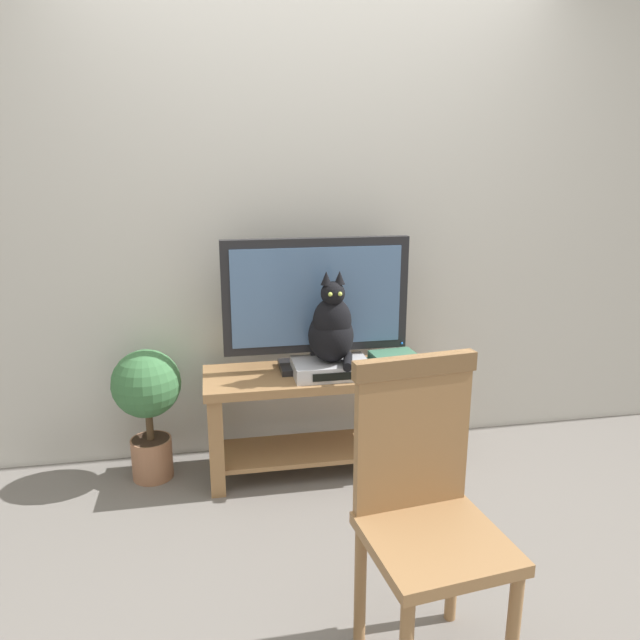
{
  "coord_description": "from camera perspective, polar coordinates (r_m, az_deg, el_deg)",
  "views": [
    {
      "loc": [
        -0.53,
        -2.29,
        1.58
      ],
      "look_at": [
        -0.01,
        0.46,
        0.82
      ],
      "focal_mm": 33.81,
      "sensor_mm": 36.0,
      "label": 1
    }
  ],
  "objects": [
    {
      "name": "ground_plane",
      "position": [
        2.83,
        2.03,
        -18.7
      ],
      "size": [
        12.0,
        12.0,
        0.0
      ],
      "primitive_type": "plane",
      "color": "slate"
    },
    {
      "name": "tv_stand",
      "position": [
        3.09,
        -0.17,
        -7.97
      ],
      "size": [
        1.14,
        0.42,
        0.54
      ],
      "color": "olive",
      "rests_on": "ground"
    },
    {
      "name": "media_box",
      "position": [
        2.97,
        1.02,
        -4.58
      ],
      "size": [
        0.37,
        0.24,
        0.07
      ],
      "color": "#BCBCC1",
      "rests_on": "tv_stand"
    },
    {
      "name": "book_stack",
      "position": [
        3.05,
        6.83,
        -3.93
      ],
      "size": [
        0.25,
        0.2,
        0.09
      ],
      "color": "#33477A",
      "rests_on": "tv_stand"
    },
    {
      "name": "cat",
      "position": [
        2.89,
        1.11,
        -0.78
      ],
      "size": [
        0.22,
        0.29,
        0.45
      ],
      "color": "black",
      "rests_on": "media_box"
    },
    {
      "name": "back_wall",
      "position": [
        3.21,
        -1.18,
        12.0
      ],
      "size": [
        7.0,
        0.12,
        2.8
      ],
      "primitive_type": "cube",
      "color": "beige",
      "rests_on": "ground"
    },
    {
      "name": "tv",
      "position": [
        2.97,
        -0.36,
        1.82
      ],
      "size": [
        0.92,
        0.2,
        0.66
      ],
      "color": "black",
      "rests_on": "tv_stand"
    },
    {
      "name": "wooden_chair",
      "position": [
        1.96,
        9.85,
        -16.21
      ],
      "size": [
        0.45,
        0.45,
        0.99
      ],
      "color": "olive",
      "rests_on": "ground"
    },
    {
      "name": "potted_plant",
      "position": [
        3.11,
        -16.02,
        -7.15
      ],
      "size": [
        0.34,
        0.34,
        0.68
      ],
      "color": "#9E6B4C",
      "rests_on": "ground"
    }
  ]
}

